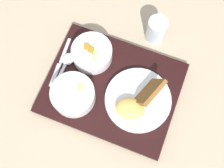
{
  "coord_description": "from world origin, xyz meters",
  "views": [
    {
      "loc": [
        0.13,
        -0.23,
        0.88
      ],
      "look_at": [
        0.0,
        0.0,
        0.05
      ],
      "focal_mm": 45.0,
      "sensor_mm": 36.0,
      "label": 1
    }
  ],
  "objects_px": {
    "glass_water": "(156,31)",
    "bowl_soup": "(73,95)",
    "knife": "(57,70)",
    "spoon": "(65,65)",
    "bowl_salad": "(92,53)",
    "plate_main": "(138,101)"
  },
  "relations": [
    {
      "from": "glass_water",
      "to": "bowl_soup",
      "type": "bearing_deg",
      "value": -110.76
    },
    {
      "from": "bowl_soup",
      "to": "glass_water",
      "type": "bearing_deg",
      "value": 69.24
    },
    {
      "from": "bowl_salad",
      "to": "glass_water",
      "type": "distance_m",
      "value": 0.23
    },
    {
      "from": "bowl_salad",
      "to": "knife",
      "type": "relative_size",
      "value": 0.74
    },
    {
      "from": "bowl_salad",
      "to": "spoon",
      "type": "distance_m",
      "value": 0.1
    },
    {
      "from": "glass_water",
      "to": "spoon",
      "type": "bearing_deg",
      "value": -129.96
    },
    {
      "from": "bowl_soup",
      "to": "plate_main",
      "type": "bearing_deg",
      "value": 24.79
    },
    {
      "from": "bowl_salad",
      "to": "spoon",
      "type": "height_order",
      "value": "bowl_salad"
    },
    {
      "from": "spoon",
      "to": "glass_water",
      "type": "bearing_deg",
      "value": -46.92
    },
    {
      "from": "bowl_salad",
      "to": "plate_main",
      "type": "relative_size",
      "value": 0.63
    },
    {
      "from": "bowl_salad",
      "to": "bowl_soup",
      "type": "xyz_separation_m",
      "value": [
        0.02,
        -0.15,
        0.0
      ]
    },
    {
      "from": "knife",
      "to": "spoon",
      "type": "bearing_deg",
      "value": -35.28
    },
    {
      "from": "plate_main",
      "to": "knife",
      "type": "xyz_separation_m",
      "value": [
        -0.28,
        -0.03,
        -0.01
      ]
    },
    {
      "from": "plate_main",
      "to": "spoon",
      "type": "relative_size",
      "value": 1.35
    },
    {
      "from": "bowl_salad",
      "to": "plate_main",
      "type": "bearing_deg",
      "value": -18.04
    },
    {
      "from": "plate_main",
      "to": "spoon",
      "type": "bearing_deg",
      "value": -178.96
    },
    {
      "from": "glass_water",
      "to": "bowl_salad",
      "type": "bearing_deg",
      "value": -129.44
    },
    {
      "from": "spoon",
      "to": "glass_water",
      "type": "distance_m",
      "value": 0.32
    },
    {
      "from": "bowl_salad",
      "to": "spoon",
      "type": "xyz_separation_m",
      "value": [
        -0.06,
        -0.07,
        -0.02
      ]
    },
    {
      "from": "knife",
      "to": "spoon",
      "type": "xyz_separation_m",
      "value": [
        0.01,
        0.03,
        0.0
      ]
    },
    {
      "from": "bowl_salad",
      "to": "glass_water",
      "type": "xyz_separation_m",
      "value": [
        0.14,
        0.17,
        -0.01
      ]
    },
    {
      "from": "glass_water",
      "to": "plate_main",
      "type": "bearing_deg",
      "value": -76.52
    }
  ]
}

